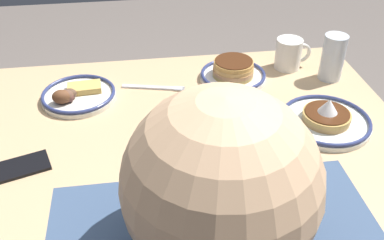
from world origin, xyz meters
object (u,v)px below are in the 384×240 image
plate_near_main (326,119)px  plate_far_companion (233,73)px  drinking_glass (332,60)px  fork_near (154,87)px  plate_center_pancakes (77,95)px  tea_spoon (276,222)px  coffee_mug (289,53)px  plate_far_side (219,138)px  cell_phone (17,168)px

plate_near_main → plate_far_companion: plate_near_main is taller
plate_near_main → drinking_glass: 0.26m
plate_near_main → fork_near: 0.50m
plate_center_pancakes → tea_spoon: plate_center_pancakes is taller
plate_near_main → tea_spoon: size_ratio=1.22×
plate_near_main → coffee_mug: (-0.00, -0.32, 0.03)m
coffee_mug → fork_near: bearing=9.1°
plate_near_main → plate_far_side: plate_near_main is taller
coffee_mug → plate_far_companion: bearing=15.0°
plate_far_side → plate_center_pancakes: bearing=-34.9°
plate_center_pancakes → fork_near: bearing=-171.9°
drinking_glass → fork_near: bearing=-1.6°
plate_near_main → fork_near: size_ratio=1.26×
plate_far_side → fork_near: plate_far_side is taller
plate_far_side → fork_near: size_ratio=1.09×
plate_center_pancakes → fork_near: 0.22m
plate_far_companion → fork_near: size_ratio=1.08×
plate_near_main → coffee_mug: 0.32m
plate_near_main → drinking_glass: drinking_glass is taller
plate_near_main → plate_center_pancakes: bearing=-18.5°
drinking_glass → fork_near: drinking_glass is taller
coffee_mug → plate_far_side: bearing=50.4°
plate_near_main → plate_far_side: size_ratio=1.15×
plate_far_companion → tea_spoon: 0.58m
plate_far_companion → drinking_glass: size_ratio=1.42×
cell_phone → tea_spoon: tea_spoon is taller
tea_spoon → coffee_mug: bearing=-110.3°
fork_near → drinking_glass: bearing=178.4°
coffee_mug → cell_phone: size_ratio=0.80×
coffee_mug → cell_phone: bearing=26.5°
plate_far_companion → cell_phone: size_ratio=1.39×
cell_phone → fork_near: size_ratio=0.77×
plate_center_pancakes → tea_spoon: (-0.42, 0.53, -0.01)m
plate_far_side → plate_near_main: bearing=-173.2°
plate_far_side → coffee_mug: (-0.29, -0.35, 0.04)m
cell_phone → tea_spoon: size_ratio=0.75×
plate_near_main → plate_center_pancakes: (0.65, -0.22, -0.00)m
cell_phone → plate_far_companion: bearing=-167.9°
plate_far_side → coffee_mug: size_ratio=1.77×
plate_center_pancakes → plate_far_side: plate_center_pancakes is taller
cell_phone → tea_spoon: bearing=138.0°
drinking_glass → cell_phone: drinking_glass is taller
drinking_glass → cell_phone: 0.93m
plate_near_main → plate_far_side: bearing=6.8°
plate_center_pancakes → plate_far_companion: size_ratio=1.05×
plate_far_companion → coffee_mug: coffee_mug is taller
plate_far_companion → coffee_mug: size_ratio=1.75×
plate_far_side → fork_near: bearing=-63.3°
plate_center_pancakes → fork_near: (-0.22, -0.03, -0.01)m
plate_near_main → coffee_mug: size_ratio=2.04×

